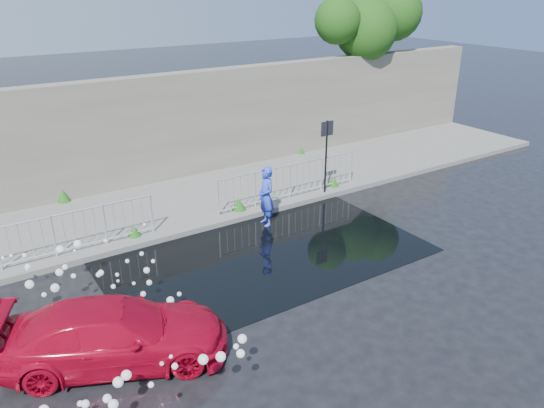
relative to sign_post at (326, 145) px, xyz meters
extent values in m
plane|color=black|center=(-4.20, -3.10, -1.72)|extent=(90.00, 90.00, 0.00)
cube|color=#5D5D59|center=(-4.20, 1.90, -1.65)|extent=(30.00, 4.00, 0.15)
cube|color=#5D5D59|center=(-4.20, -0.10, -1.64)|extent=(30.00, 0.25, 0.16)
cube|color=#5C584E|center=(-4.20, 4.10, 0.18)|extent=(30.00, 0.60, 3.50)
cube|color=black|center=(-3.70, -2.10, -1.72)|extent=(8.00, 5.00, 0.01)
cylinder|color=black|center=(0.00, 0.00, -0.47)|extent=(0.06, 0.06, 2.50)
cube|color=black|center=(0.00, 0.00, 0.53)|extent=(0.45, 0.04, 0.45)
cylinder|color=#332114|center=(5.80, 5.10, 0.78)|extent=(0.36, 0.36, 5.00)
sphere|color=#14380D|center=(5.30, 4.30, 2.88)|extent=(2.50, 2.50, 2.50)
sphere|color=#14380D|center=(6.80, 4.30, 3.48)|extent=(2.29, 2.29, 2.29)
sphere|color=#14380D|center=(3.80, 4.30, 3.28)|extent=(1.80, 1.80, 1.80)
cylinder|color=silver|center=(-5.70, 0.25, -1.02)|extent=(0.05, 0.05, 1.10)
cylinder|color=silver|center=(-8.20, 0.25, -0.50)|extent=(5.00, 0.04, 0.04)
cylinder|color=silver|center=(-8.20, 0.25, -1.45)|extent=(5.00, 0.04, 0.04)
cylinder|color=silver|center=(-3.70, 0.25, -1.02)|extent=(0.05, 0.05, 1.10)
cylinder|color=silver|center=(1.30, 0.25, -1.02)|extent=(0.05, 0.05, 1.10)
cylinder|color=silver|center=(-1.20, 0.25, -0.50)|extent=(5.00, 0.04, 0.04)
cylinder|color=silver|center=(-1.20, 0.25, -1.45)|extent=(5.00, 0.04, 0.04)
cone|color=#195015|center=(-6.20, 0.30, -1.43)|extent=(0.36, 0.36, 0.29)
cone|color=#195015|center=(-3.00, 0.30, -1.40)|extent=(0.44, 0.44, 0.35)
cone|color=#195015|center=(0.60, 0.30, -1.41)|extent=(0.38, 0.38, 0.33)
cone|color=#195015|center=(-7.20, 3.80, -1.38)|extent=(0.42, 0.42, 0.39)
cone|color=#195015|center=(1.80, 3.80, -1.45)|extent=(0.34, 0.34, 0.25)
sphere|color=white|center=(-9.03, -0.98, -0.74)|extent=(0.10, 0.10, 0.10)
sphere|color=white|center=(-9.14, -1.99, -0.91)|extent=(0.18, 0.18, 0.18)
sphere|color=white|center=(-9.93, -3.04, -1.54)|extent=(0.07, 0.07, 0.07)
sphere|color=white|center=(-9.29, -1.07, -0.63)|extent=(0.07, 0.07, 0.07)
sphere|color=white|center=(-6.68, -2.36, -0.96)|extent=(0.09, 0.09, 0.09)
sphere|color=white|center=(-6.76, -1.88, -0.97)|extent=(0.10, 0.10, 0.10)
sphere|color=white|center=(-9.33, -2.76, -1.13)|extent=(0.11, 0.11, 0.11)
sphere|color=white|center=(-7.95, -1.17, -0.69)|extent=(0.17, 0.17, 0.17)
sphere|color=white|center=(-8.07, -1.33, -0.76)|extent=(0.06, 0.06, 0.06)
sphere|color=white|center=(-7.16, -2.95, -1.32)|extent=(0.12, 0.12, 0.12)
sphere|color=white|center=(-6.37, -1.10, -0.65)|extent=(0.07, 0.07, 0.07)
sphere|color=white|center=(-7.42, -3.20, -1.41)|extent=(0.09, 0.09, 0.09)
sphere|color=white|center=(-7.61, -2.42, -1.26)|extent=(0.10, 0.10, 0.10)
sphere|color=white|center=(-7.44, -2.17, -1.15)|extent=(0.08, 0.08, 0.08)
sphere|color=white|center=(-8.68, -3.27, -1.36)|extent=(0.12, 0.12, 0.12)
sphere|color=white|center=(-7.54, -2.57, -1.07)|extent=(0.06, 0.06, 0.06)
sphere|color=white|center=(-9.76, -2.96, -1.16)|extent=(0.09, 0.09, 0.09)
sphere|color=white|center=(-8.40, -1.82, -0.83)|extent=(0.12, 0.12, 0.12)
sphere|color=white|center=(-9.82, -3.02, -1.34)|extent=(0.11, 0.11, 0.11)
sphere|color=white|center=(-7.22, -2.60, -1.22)|extent=(0.08, 0.08, 0.08)
sphere|color=white|center=(-9.85, -2.84, -1.19)|extent=(0.15, 0.15, 0.15)
sphere|color=white|center=(-9.08, -1.39, -0.87)|extent=(0.07, 0.07, 0.07)
sphere|color=white|center=(-8.34, -1.19, -0.71)|extent=(0.17, 0.17, 0.17)
sphere|color=white|center=(-7.76, -2.14, -1.01)|extent=(0.13, 0.13, 0.13)
sphere|color=white|center=(-7.81, -2.11, -1.06)|extent=(0.11, 0.11, 0.11)
sphere|color=white|center=(-7.36, -1.25, -0.74)|extent=(0.08, 0.08, 0.08)
sphere|color=white|center=(-6.71, -3.32, -1.43)|extent=(0.16, 0.16, 0.16)
sphere|color=white|center=(-6.92, -2.68, -1.26)|extent=(0.12, 0.12, 0.12)
sphere|color=white|center=(-9.06, -1.51, -0.76)|extent=(0.11, 0.11, 0.11)
sphere|color=white|center=(-7.37, -3.25, -1.45)|extent=(0.13, 0.13, 0.13)
sphere|color=white|center=(-8.31, -2.10, -0.93)|extent=(0.10, 0.10, 0.10)
sphere|color=white|center=(-6.46, -3.19, -1.44)|extent=(0.10, 0.10, 0.10)
sphere|color=white|center=(-7.98, -2.89, -1.27)|extent=(0.09, 0.09, 0.09)
sphere|color=white|center=(-8.73, -2.34, -0.96)|extent=(0.18, 0.18, 0.18)
sphere|color=white|center=(-8.55, -1.98, -0.83)|extent=(0.16, 0.16, 0.16)
sphere|color=white|center=(-9.54, -2.79, -1.15)|extent=(0.10, 0.10, 0.10)
sphere|color=white|center=(-6.89, -2.52, -1.04)|extent=(0.14, 0.14, 0.14)
sphere|color=white|center=(-7.19, -2.19, -0.88)|extent=(0.09, 0.09, 0.09)
sphere|color=white|center=(-9.44, -0.84, -0.75)|extent=(0.07, 0.07, 0.07)
sphere|color=white|center=(-8.94, -2.25, -1.09)|extent=(0.10, 0.10, 0.10)
sphere|color=white|center=(-7.69, -5.73, -0.81)|extent=(0.06, 0.06, 0.06)
sphere|color=white|center=(-7.61, -5.65, -1.10)|extent=(0.11, 0.11, 0.11)
sphere|color=white|center=(-9.14, -6.24, -0.63)|extent=(0.11, 0.11, 0.11)
sphere|color=white|center=(-6.67, -6.05, -0.84)|extent=(0.10, 0.10, 0.10)
sphere|color=white|center=(-8.33, -5.39, -1.13)|extent=(0.17, 0.17, 0.17)
sphere|color=white|center=(-6.79, -6.41, -0.69)|extent=(0.14, 0.14, 0.14)
sphere|color=white|center=(-8.24, -6.32, -0.68)|extent=(0.09, 0.09, 0.09)
sphere|color=white|center=(-7.04, -6.20, -0.79)|extent=(0.17, 0.17, 0.17)
sphere|color=white|center=(-6.46, -5.88, -0.88)|extent=(0.16, 0.16, 0.16)
sphere|color=white|center=(-7.68, -5.25, -1.29)|extent=(0.08, 0.08, 0.08)
sphere|color=white|center=(-8.81, -6.37, -0.71)|extent=(0.14, 0.14, 0.14)
sphere|color=white|center=(-8.79, -5.96, -0.93)|extent=(0.13, 0.13, 0.13)
sphere|color=white|center=(-7.27, -6.05, -0.84)|extent=(0.17, 0.17, 0.17)
sphere|color=white|center=(-8.55, -5.70, -0.94)|extent=(0.17, 0.17, 0.17)
sphere|color=white|center=(-9.09, -5.39, -1.32)|extent=(0.10, 0.10, 0.10)
imported|color=#A4061F|center=(-8.15, -4.21, -1.14)|extent=(4.36, 3.11, 1.17)
imported|color=blue|center=(-2.70, -0.74, -0.86)|extent=(0.49, 0.67, 1.72)
camera|label=1|loc=(-10.06, -12.33, 4.73)|focal=35.00mm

